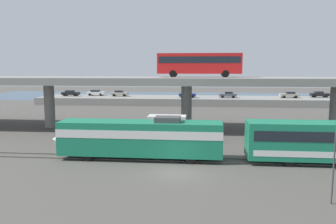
# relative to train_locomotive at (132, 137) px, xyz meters

# --- Properties ---
(ground_plane) EXTENTS (260.00, 260.00, 0.00)m
(ground_plane) POSITION_rel_train_locomotive_xyz_m (4.56, -4.00, -2.19)
(ground_plane) COLOR #4C4944
(rail_strip_near) EXTENTS (110.00, 0.12, 0.12)m
(rail_strip_near) POSITION_rel_train_locomotive_xyz_m (4.56, -0.73, -2.13)
(rail_strip_near) COLOR #59544C
(rail_strip_near) RESTS_ON ground_plane
(rail_strip_far) EXTENTS (110.00, 0.12, 0.12)m
(rail_strip_far) POSITION_rel_train_locomotive_xyz_m (4.56, 0.73, -2.13)
(rail_strip_far) COLOR #59544C
(rail_strip_far) RESTS_ON ground_plane
(train_locomotive) EXTENTS (16.70, 3.04, 4.18)m
(train_locomotive) POSITION_rel_train_locomotive_xyz_m (0.00, 0.00, 0.00)
(train_locomotive) COLOR #197A56
(train_locomotive) RESTS_ON ground_plane
(highway_overpass) EXTENTS (96.00, 10.40, 7.49)m
(highway_overpass) POSITION_rel_train_locomotive_xyz_m (4.56, 16.00, 4.54)
(highway_overpass) COLOR gray
(highway_overpass) RESTS_ON ground_plane
(transit_bus_on_overpass) EXTENTS (12.00, 2.68, 3.40)m
(transit_bus_on_overpass) POSITION_rel_train_locomotive_xyz_m (6.32, 17.50, 7.36)
(transit_bus_on_overpass) COLOR red
(transit_bus_on_overpass) RESTS_ON highway_overpass
(service_truck_west) EXTENTS (6.80, 2.46, 3.04)m
(service_truck_west) POSITION_rel_train_locomotive_xyz_m (3.40, 8.69, -0.55)
(service_truck_west) COLOR #515459
(service_truck_west) RESTS_ON ground_plane
(pier_parking_lot) EXTENTS (76.12, 11.99, 1.71)m
(pier_parking_lot) POSITION_rel_train_locomotive_xyz_m (4.56, 51.00, -1.33)
(pier_parking_lot) COLOR gray
(pier_parking_lot) RESTS_ON ground_plane
(parked_car_0) EXTENTS (4.48, 1.83, 1.50)m
(parked_car_0) POSITION_rel_train_locomotive_xyz_m (-26.87, 51.38, 0.30)
(parked_car_0) COLOR black
(parked_car_0) RESTS_ON pier_parking_lot
(parked_car_1) EXTENTS (4.13, 1.82, 1.50)m
(parked_car_1) POSITION_rel_train_locomotive_xyz_m (13.22, 49.89, 0.29)
(parked_car_1) COLOR #515459
(parked_car_1) RESTS_ON pier_parking_lot
(parked_car_2) EXTENTS (4.68, 2.00, 1.50)m
(parked_car_2) POSITION_rel_train_locomotive_xyz_m (-20.75, 53.33, 0.30)
(parked_car_2) COLOR silver
(parked_car_2) RESTS_ON pier_parking_lot
(parked_car_3) EXTENTS (4.31, 1.82, 1.50)m
(parked_car_3) POSITION_rel_train_locomotive_xyz_m (35.78, 53.44, 0.29)
(parked_car_3) COLOR black
(parked_car_3) RESTS_ON pier_parking_lot
(parked_car_4) EXTENTS (4.34, 1.95, 1.50)m
(parked_car_4) POSITION_rel_train_locomotive_xyz_m (-14.11, 52.00, 0.30)
(parked_car_4) COLOR #9E998C
(parked_car_4) RESTS_ON pier_parking_lot
(parked_car_5) EXTENTS (4.46, 1.92, 1.50)m
(parked_car_5) POSITION_rel_train_locomotive_xyz_m (28.02, 51.14, 0.30)
(parked_car_5) COLOR #9E998C
(parked_car_5) RESTS_ON pier_parking_lot
(parked_car_6) EXTENTS (4.02, 1.96, 1.50)m
(parked_car_6) POSITION_rel_train_locomotive_xyz_m (3.39, 49.04, 0.29)
(parked_car_6) COLOR navy
(parked_car_6) RESTS_ON pier_parking_lot
(harbor_water) EXTENTS (140.00, 36.00, 0.01)m
(harbor_water) POSITION_rel_train_locomotive_xyz_m (4.56, 74.00, -2.19)
(harbor_water) COLOR navy
(harbor_water) RESTS_ON ground_plane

